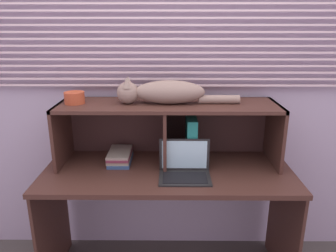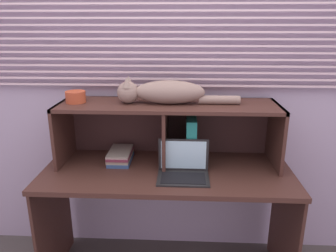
% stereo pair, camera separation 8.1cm
% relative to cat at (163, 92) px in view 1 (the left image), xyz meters
% --- Properties ---
extents(back_panel_with_blinds, '(4.40, 0.08, 2.50)m').
position_rel_cat_xyz_m(back_panel_with_blinds, '(0.03, 0.24, 0.02)').
color(back_panel_with_blinds, '#B7A8BF').
rests_on(back_panel_with_blinds, ground).
extents(desk, '(1.54, 0.63, 0.78)m').
position_rel_cat_xyz_m(desk, '(0.03, -0.12, -0.61)').
color(desk, '#45271F').
rests_on(desk, ground).
extents(hutch_shelf_unit, '(1.38, 0.38, 0.39)m').
position_rel_cat_xyz_m(hutch_shelf_unit, '(0.03, 0.03, -0.18)').
color(hutch_shelf_unit, '#45271F').
rests_on(hutch_shelf_unit, desk).
extents(cat, '(0.75, 0.15, 0.17)m').
position_rel_cat_xyz_m(cat, '(0.00, 0.00, 0.00)').
color(cat, gray).
rests_on(cat, hutch_shelf_unit).
extents(laptop, '(0.30, 0.21, 0.21)m').
position_rel_cat_xyz_m(laptop, '(0.13, -0.20, -0.42)').
color(laptop, black).
rests_on(laptop, desk).
extents(binder_upright, '(0.06, 0.26, 0.31)m').
position_rel_cat_xyz_m(binder_upright, '(0.18, 0.00, -0.31)').
color(binder_upright, '#1E7E71').
rests_on(binder_upright, desk).
extents(book_stack, '(0.15, 0.25, 0.07)m').
position_rel_cat_xyz_m(book_stack, '(-0.28, 0.00, -0.43)').
color(book_stack, '#324E7A').
rests_on(book_stack, desk).
extents(small_basket, '(0.12, 0.12, 0.07)m').
position_rel_cat_xyz_m(small_basket, '(-0.55, 0.00, -0.04)').
color(small_basket, '#B6492A').
rests_on(small_basket, hutch_shelf_unit).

